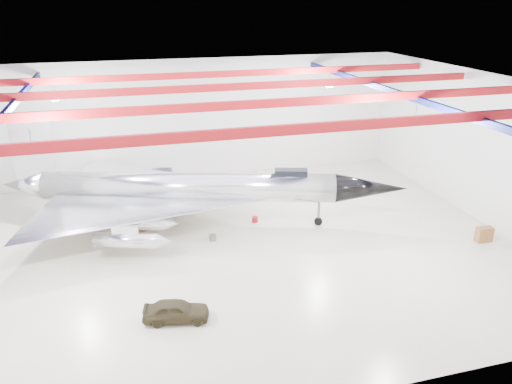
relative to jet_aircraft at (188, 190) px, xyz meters
name	(u,v)px	position (x,y,z in m)	size (l,w,h in m)	color
floor	(223,247)	(1.59, -4.41, -2.69)	(40.00, 40.00, 0.00)	beige
wall_back	(187,120)	(1.59, 10.59, 2.81)	(40.00, 40.00, 0.00)	silver
wall_right	(482,148)	(21.59, -4.41, 2.81)	(30.00, 30.00, 0.00)	silver
ceiling	(218,86)	(1.59, -4.41, 8.31)	(40.00, 40.00, 0.00)	#0A0F38
ceiling_structure	(218,97)	(1.59, -4.41, 7.63)	(39.50, 29.50, 1.08)	maroon
jet_aircraft	(188,190)	(0.00, 0.00, 0.00)	(29.33, 21.48, 8.21)	silver
jeep	(176,311)	(-2.52, -11.90, -2.10)	(1.40, 3.48, 1.19)	#322C19
desk	(484,234)	(19.46, -8.51, -2.16)	(1.16, 0.58, 1.06)	brown
crate_ply	(144,228)	(-3.44, -0.25, -2.50)	(0.54, 0.43, 0.38)	olive
toolbox_red	(170,198)	(-0.91, 5.07, -2.53)	(0.47, 0.38, 0.33)	maroon
engine_drum	(213,237)	(1.13, -3.22, -2.48)	(0.48, 0.48, 0.43)	#59595B
parts_bin	(235,196)	(4.45, 3.91, -2.48)	(0.60, 0.48, 0.42)	olive
crate_small	(150,220)	(-2.92, 1.22, -2.57)	(0.35, 0.28, 0.25)	#59595B
tool_chest	(255,219)	(4.83, -1.05, -2.49)	(0.46, 0.46, 0.41)	maroon
spares_box	(208,193)	(2.39, 5.46, -2.51)	(0.40, 0.40, 0.36)	#59595B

